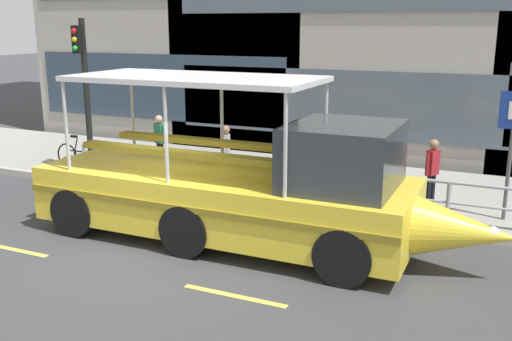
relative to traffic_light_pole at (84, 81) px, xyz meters
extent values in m
plane|color=#3D3D3F|center=(4.50, -3.76, -2.71)|extent=(120.00, 120.00, 0.00)
cube|color=#99968E|center=(4.50, 1.84, -2.62)|extent=(32.00, 4.80, 0.18)
cube|color=#B2ADA3|center=(4.50, -0.65, -2.62)|extent=(32.00, 0.18, 0.18)
cube|color=#DBD64C|center=(2.10, -4.84, -2.70)|extent=(1.80, 0.12, 0.01)
cube|color=#DBD64C|center=(6.90, -4.84, -2.70)|extent=(1.80, 0.12, 0.01)
cube|color=#2D3D4C|center=(-0.85, 4.61, -0.64)|extent=(9.78, 0.06, 2.27)
cube|color=#4C5660|center=(7.24, 4.61, -0.86)|extent=(13.76, 0.06, 2.04)
cylinder|color=#9EA0A8|center=(5.79, -0.31, -1.67)|extent=(11.42, 0.07, 0.07)
cylinder|color=#9EA0A8|center=(5.79, -0.31, -2.10)|extent=(11.42, 0.06, 0.06)
cylinder|color=#9EA0A8|center=(0.08, -0.31, -2.10)|extent=(0.09, 0.09, 0.86)
cylinder|color=#9EA0A8|center=(1.99, -0.31, -2.10)|extent=(0.09, 0.09, 0.86)
cylinder|color=#9EA0A8|center=(3.89, -0.31, -2.10)|extent=(0.09, 0.09, 0.86)
cylinder|color=#9EA0A8|center=(5.79, -0.31, -2.10)|extent=(0.09, 0.09, 0.86)
cylinder|color=#9EA0A8|center=(7.70, -0.31, -2.10)|extent=(0.09, 0.09, 0.86)
cylinder|color=#9EA0A8|center=(9.60, -0.31, -2.10)|extent=(0.09, 0.09, 0.86)
cylinder|color=black|center=(0.00, 0.06, -0.44)|extent=(0.16, 0.16, 4.17)
cube|color=black|center=(0.00, -0.14, 1.10)|extent=(0.24, 0.20, 0.72)
sphere|color=red|center=(0.00, -0.25, 1.32)|extent=(0.14, 0.14, 0.14)
sphere|color=gold|center=(0.00, -0.25, 1.10)|extent=(0.14, 0.14, 0.14)
sphere|color=green|center=(0.00, -0.25, 0.88)|extent=(0.14, 0.14, 0.14)
cylinder|color=#4C4F54|center=(10.67, 0.38, -1.19)|extent=(0.08, 0.08, 2.68)
torus|color=black|center=(0.09, 0.16, -2.17)|extent=(0.70, 0.04, 0.70)
torus|color=black|center=(-0.95, 0.16, -2.17)|extent=(0.70, 0.04, 0.70)
cylinder|color=black|center=(-0.43, 0.16, -2.02)|extent=(0.95, 0.04, 0.04)
cylinder|color=black|center=(-0.61, 0.16, -1.88)|extent=(0.19, 0.04, 0.51)
cube|color=black|center=(-0.65, 0.16, -1.60)|extent=(0.20, 0.08, 0.06)
cylinder|color=#A5A5AA|center=(0.05, 0.16, -1.68)|extent=(0.03, 0.46, 0.03)
cube|color=yellow|center=(5.55, -2.62, -1.89)|extent=(7.48, 2.47, 1.09)
cone|color=yellow|center=(10.13, -2.62, -1.89)|extent=(1.68, 1.04, 1.04)
cylinder|color=yellow|center=(1.81, -2.62, -1.89)|extent=(0.37, 1.04, 1.04)
cube|color=olive|center=(5.55, -3.87, -1.75)|extent=(7.48, 0.04, 0.12)
sphere|color=white|center=(10.55, -2.62, -1.84)|extent=(0.22, 0.22, 0.22)
cube|color=#33383D|center=(7.98, -2.62, -0.78)|extent=(1.87, 2.07, 1.13)
cube|color=silver|center=(4.98, -2.62, 0.47)|extent=(4.86, 2.27, 0.10)
cylinder|color=#B2B2B7|center=(7.29, -1.54, -0.46)|extent=(0.07, 0.07, 1.76)
cylinder|color=#B2B2B7|center=(7.29, -3.71, -0.46)|extent=(0.07, 0.07, 1.76)
cylinder|color=#B2B2B7|center=(4.98, -1.54, -0.46)|extent=(0.07, 0.07, 1.76)
cylinder|color=#B2B2B7|center=(4.98, -3.71, -0.46)|extent=(0.07, 0.07, 1.76)
cylinder|color=#B2B2B7|center=(2.67, -1.54, -0.46)|extent=(0.07, 0.07, 1.76)
cylinder|color=#B2B2B7|center=(2.67, -3.71, -0.46)|extent=(0.07, 0.07, 1.76)
cube|color=olive|center=(4.98, -2.03, -0.89)|extent=(4.47, 0.28, 0.12)
cube|color=olive|center=(4.98, -3.21, -0.89)|extent=(4.47, 0.28, 0.12)
cylinder|color=black|center=(8.35, -1.49, -2.21)|extent=(1.00, 0.28, 1.00)
cylinder|color=black|center=(8.35, -3.76, -2.21)|extent=(1.00, 0.28, 1.00)
cylinder|color=black|center=(5.36, -1.49, -2.21)|extent=(1.00, 0.28, 1.00)
cylinder|color=black|center=(5.36, -3.76, -2.21)|extent=(1.00, 0.28, 1.00)
cylinder|color=black|center=(2.74, -1.49, -2.21)|extent=(1.00, 0.28, 1.00)
cylinder|color=black|center=(2.74, -3.76, -2.21)|extent=(1.00, 0.28, 1.00)
cylinder|color=black|center=(9.10, 0.45, -2.14)|extent=(0.10, 0.10, 0.78)
cylinder|color=black|center=(9.17, 0.58, -2.14)|extent=(0.10, 0.10, 0.78)
cube|color=maroon|center=(9.13, 0.51, -1.47)|extent=(0.28, 0.34, 0.55)
cylinder|color=maroon|center=(9.05, 0.34, -1.50)|extent=(0.07, 0.07, 0.50)
cylinder|color=maroon|center=(9.22, 0.69, -1.50)|extent=(0.07, 0.07, 0.50)
sphere|color=#936B4C|center=(9.13, 0.51, -1.06)|extent=(0.22, 0.22, 0.22)
cylinder|color=#1E2338|center=(6.34, 1.14, -2.15)|extent=(0.09, 0.09, 0.74)
cylinder|color=#1E2338|center=(6.44, 1.25, -2.15)|extent=(0.09, 0.09, 0.74)
cube|color=#B7B2A8|center=(6.39, 1.19, -1.52)|extent=(0.31, 0.31, 0.53)
cylinder|color=#B7B2A8|center=(6.26, 1.07, -1.55)|extent=(0.06, 0.06, 0.47)
cylinder|color=#B7B2A8|center=(6.52, 1.32, -1.55)|extent=(0.06, 0.06, 0.47)
sphere|color=tan|center=(6.39, 1.19, -1.13)|extent=(0.20, 0.20, 0.20)
cylinder|color=#1E2338|center=(4.06, 0.44, -2.14)|extent=(0.10, 0.10, 0.77)
cylinder|color=#1E2338|center=(4.10, 0.29, -2.14)|extent=(0.10, 0.10, 0.77)
cube|color=#B7B2A8|center=(4.08, 0.37, -1.49)|extent=(0.23, 0.32, 0.54)
cylinder|color=#B7B2A8|center=(4.04, 0.55, -1.52)|extent=(0.07, 0.07, 0.49)
cylinder|color=#B7B2A8|center=(4.13, 0.18, -1.52)|extent=(0.07, 0.07, 0.49)
sphere|color=#936B4C|center=(4.08, 0.37, -1.09)|extent=(0.21, 0.21, 0.21)
cylinder|color=black|center=(1.73, 0.99, -2.14)|extent=(0.10, 0.10, 0.78)
cylinder|color=black|center=(1.59, 1.04, -2.14)|extent=(0.10, 0.10, 0.78)
cube|color=#236B47|center=(1.66, 1.01, -1.48)|extent=(0.33, 0.25, 0.55)
cylinder|color=#236B47|center=(1.84, 0.96, -1.50)|extent=(0.07, 0.07, 0.49)
cylinder|color=#236B47|center=(1.48, 1.07, -1.50)|extent=(0.07, 0.07, 0.49)
sphere|color=tan|center=(1.66, 1.01, -1.07)|extent=(0.21, 0.21, 0.21)
camera|label=1|loc=(10.67, -12.35, 1.48)|focal=40.50mm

